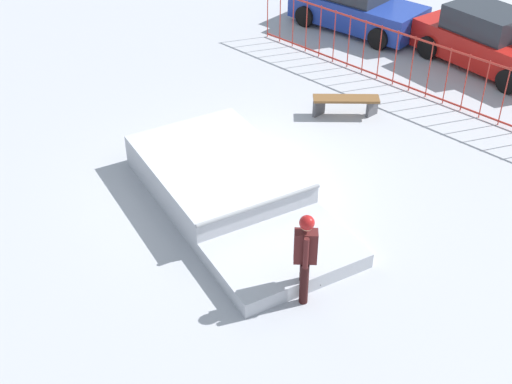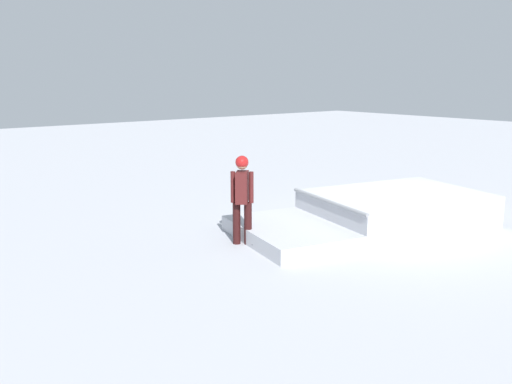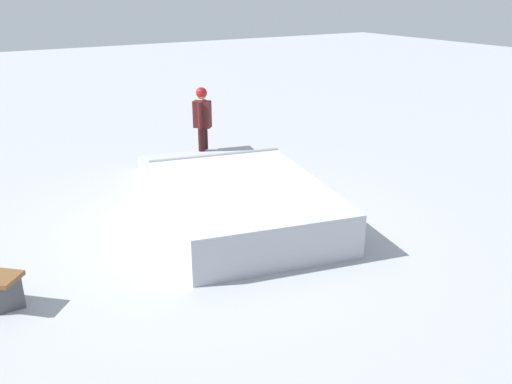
% 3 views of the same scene
% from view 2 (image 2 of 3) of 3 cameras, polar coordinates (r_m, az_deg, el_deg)
% --- Properties ---
extents(ground_plane, '(60.00, 60.00, 0.00)m').
position_cam_2_polar(ground_plane, '(11.96, 15.74, -3.79)').
color(ground_plane, '#A8AAB2').
extents(skate_ramp, '(5.83, 3.69, 0.74)m').
position_cam_2_polar(skate_ramp, '(11.91, 12.85, -2.13)').
color(skate_ramp, '#B0B3BB').
rests_on(skate_ramp, ground).
extents(skater, '(0.42, 0.43, 1.73)m').
position_cam_2_polar(skater, '(10.28, -1.48, -0.11)').
color(skater, black).
rests_on(skater, ground).
extents(skateboard, '(0.66, 0.74, 0.09)m').
position_cam_2_polar(skateboard, '(10.57, 0.17, -4.97)').
color(skateboard, black).
rests_on(skateboard, ground).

